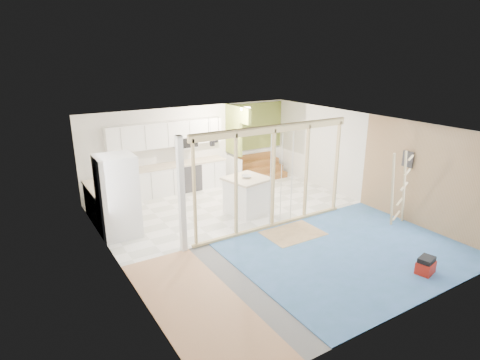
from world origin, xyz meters
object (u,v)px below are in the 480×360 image
island (247,196)px  ladder (400,188)px  fridge (118,197)px  toolbox (426,266)px

island → ladder: 3.88m
fridge → toolbox: size_ratio=4.56×
island → toolbox: size_ratio=2.80×
island → toolbox: 4.71m
island → ladder: bearing=-55.1°
island → ladder: size_ratio=0.63×
island → toolbox: island is taller
fridge → island: size_ratio=1.63×
fridge → toolbox: bearing=-45.8°
fridge → island: fridge is taller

